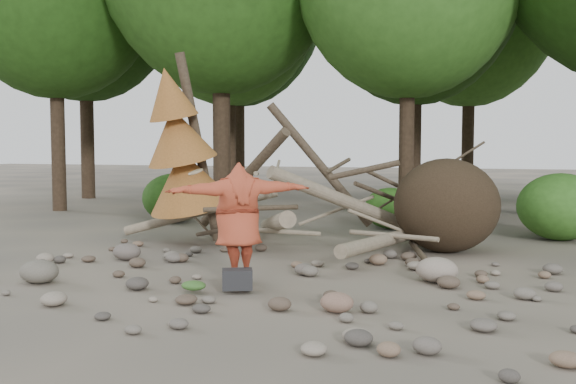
% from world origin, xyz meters
% --- Properties ---
extents(ground, '(120.00, 120.00, 0.00)m').
position_xyz_m(ground, '(0.00, 0.00, 0.00)').
color(ground, '#514C44').
rests_on(ground, ground).
extents(deadfall_pile, '(8.55, 5.24, 3.30)m').
position_xyz_m(deadfall_pile, '(2.02, 4.24, 0.95)').
color(deadfall_pile, '#332619').
rests_on(deadfall_pile, ground).
extents(dead_conifer, '(2.06, 2.16, 4.35)m').
position_xyz_m(dead_conifer, '(-3.12, 3.37, 2.11)').
color(dead_conifer, '#4C3F30').
rests_on(dead_conifer, ground).
extents(bush_left, '(1.80, 1.80, 1.44)m').
position_xyz_m(bush_left, '(-5.50, 7.20, 0.72)').
color(bush_left, '#234C14').
rests_on(bush_left, ground).
extents(bush_mid, '(1.40, 1.40, 1.12)m').
position_xyz_m(bush_mid, '(0.80, 7.80, 0.56)').
color(bush_mid, '#2E611C').
rests_on(bush_mid, ground).
extents(bush_right, '(2.00, 2.00, 1.60)m').
position_xyz_m(bush_right, '(5.00, 7.00, 0.80)').
color(bush_right, '#397323').
rests_on(bush_right, ground).
extents(frisbee_thrower, '(2.22, 1.93, 1.89)m').
position_xyz_m(frisbee_thrower, '(-0.19, -0.15, 1.03)').
color(frisbee_thrower, '#AA3E26').
rests_on(frisbee_thrower, ground).
extents(backpack, '(0.54, 0.46, 0.30)m').
position_xyz_m(backpack, '(-0.02, -0.61, 0.15)').
color(backpack, black).
rests_on(backpack, ground).
extents(cloth_green, '(0.38, 0.32, 0.14)m').
position_xyz_m(cloth_green, '(-0.63, -0.86, 0.07)').
color(cloth_green, '#356026').
rests_on(cloth_green, ground).
extents(cloth_orange, '(0.28, 0.23, 0.10)m').
position_xyz_m(cloth_orange, '(-0.03, -0.49, 0.05)').
color(cloth_orange, '#A1511B').
rests_on(cloth_orange, ground).
extents(boulder_front_left, '(0.64, 0.57, 0.38)m').
position_xyz_m(boulder_front_left, '(-3.35, -1.02, 0.19)').
color(boulder_front_left, '#686256').
rests_on(boulder_front_left, ground).
extents(boulder_front_right, '(0.45, 0.41, 0.27)m').
position_xyz_m(boulder_front_right, '(1.71, -1.23, 0.14)').
color(boulder_front_right, '#846353').
rests_on(boulder_front_right, ground).
extents(boulder_mid_right, '(0.68, 0.61, 0.41)m').
position_xyz_m(boulder_mid_right, '(2.76, 1.19, 0.20)').
color(boulder_mid_right, gray).
rests_on(boulder_mid_right, ground).
extents(boulder_mid_left, '(0.55, 0.50, 0.33)m').
position_xyz_m(boulder_mid_left, '(-3.21, 1.29, 0.17)').
color(boulder_mid_left, '#635A53').
rests_on(boulder_mid_left, ground).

